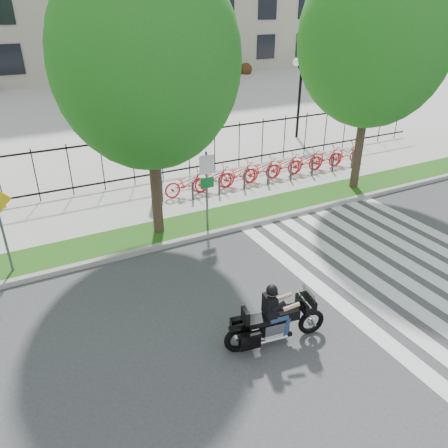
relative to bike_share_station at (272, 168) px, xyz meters
name	(u,v)px	position (x,y,z in m)	size (l,w,h in m)	color
ground	(252,317)	(-5.22, -7.20, -0.63)	(120.00, 120.00, 0.00)	#3C3C3F
curb	(185,240)	(-5.22, -3.10, -0.56)	(60.00, 0.20, 0.15)	#9A9691
grass_verge	(175,229)	(-5.22, -2.25, -0.56)	(60.00, 1.50, 0.15)	#1B5715
sidewalk	(150,202)	(-5.22, 0.25, -0.56)	(60.00, 3.50, 0.15)	#AAA89F
plaza	(67,110)	(-5.22, 17.80, -0.58)	(80.00, 34.00, 0.10)	#AAA89F
crosswalk_stripes	(398,266)	(-0.39, -7.20, -0.62)	(5.70, 8.00, 0.01)	silver
iron_fence	(133,161)	(-5.22, 2.00, 0.52)	(30.00, 0.06, 2.00)	black
lamp_post_right	(301,78)	(4.78, 4.80, 2.58)	(1.06, 0.70, 4.25)	black
street_tree_1	(146,61)	(-5.74, -2.25, 4.67)	(5.16, 5.16, 8.12)	#35251D
street_tree_2	(375,38)	(2.44, -2.25, 4.98)	(5.31, 5.31, 8.52)	#35251D
bike_share_station	(272,168)	(0.00, 0.00, 0.00)	(9.98, 0.86, 1.50)	#2D2D33
sign_pole_regulatory	(207,180)	(-4.18, -2.62, 1.11)	(0.50, 0.09, 2.50)	#59595B
motorcycle_rider	(276,319)	(-5.20, -8.14, -0.02)	(2.37, 0.86, 1.84)	black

